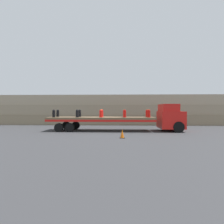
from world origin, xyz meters
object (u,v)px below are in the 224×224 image
at_px(fire_hydrant_red_near_4, 149,114).
at_px(fire_hydrant_red_far_4, 147,113).
at_px(fire_hydrant_black_near_0, 54,114).
at_px(fire_hydrant_red_far_2, 102,113).
at_px(truck_cab, 171,117).
at_px(fire_hydrant_red_near_2, 101,114).
at_px(fire_hydrant_black_far_1, 80,113).
at_px(fire_hydrant_red_near_3, 125,114).
at_px(fire_hydrant_black_near_1, 77,114).
at_px(flatbed_trailer, 97,119).
at_px(traffic_cone, 122,134).
at_px(fire_hydrant_red_far_3, 124,113).
at_px(fire_hydrant_black_far_0, 58,113).

relative_size(fire_hydrant_red_near_4, fire_hydrant_red_far_4, 1.00).
xyz_separation_m(fire_hydrant_black_near_0, fire_hydrant_red_far_2, (4.64, 1.11, 0.00)).
relative_size(truck_cab, fire_hydrant_red_near_2, 3.55).
bearing_deg(fire_hydrant_black_far_1, fire_hydrant_red_near_3, -13.51).
relative_size(fire_hydrant_black_near_1, fire_hydrant_red_near_2, 1.00).
distance_m(fire_hydrant_black_near_0, fire_hydrant_red_far_2, 4.77).
relative_size(flatbed_trailer, fire_hydrant_red_near_3, 13.81).
height_order(fire_hydrant_black_near_1, fire_hydrant_red_near_2, same).
xyz_separation_m(fire_hydrant_black_far_1, fire_hydrant_red_far_2, (2.32, 0.00, 0.00)).
bearing_deg(fire_hydrant_black_far_1, traffic_cone, -49.46).
height_order(flatbed_trailer, fire_hydrant_red_far_3, fire_hydrant_red_far_3).
height_order(flatbed_trailer, fire_hydrant_red_near_4, fire_hydrant_red_near_4).
relative_size(fire_hydrant_red_far_3, fire_hydrant_red_far_4, 1.00).
bearing_deg(flatbed_trailer, fire_hydrant_black_near_1, -163.48).
bearing_deg(fire_hydrant_red_far_2, fire_hydrant_red_far_3, 0.00).
xyz_separation_m(fire_hydrant_red_near_3, fire_hydrant_red_near_4, (2.32, 0.00, 0.00)).
xyz_separation_m(fire_hydrant_red_near_2, fire_hydrant_red_far_3, (2.32, 1.11, 0.00)).
distance_m(truck_cab, fire_hydrant_black_far_1, 9.26).
distance_m(fire_hydrant_black_near_1, fire_hydrant_black_far_1, 1.11).
height_order(fire_hydrant_black_far_1, fire_hydrant_red_near_3, same).
relative_size(fire_hydrant_black_far_1, fire_hydrant_red_far_4, 1.00).
height_order(fire_hydrant_black_far_0, fire_hydrant_red_near_2, same).
bearing_deg(fire_hydrant_red_far_2, fire_hydrant_red_near_4, -13.51).
distance_m(fire_hydrant_black_near_1, fire_hydrant_red_far_4, 7.05).
relative_size(fire_hydrant_black_far_0, fire_hydrant_red_near_3, 1.00).
relative_size(fire_hydrant_black_far_0, fire_hydrant_red_far_3, 1.00).
distance_m(fire_hydrant_black_near_0, traffic_cone, 7.86).
height_order(truck_cab, fire_hydrant_red_near_2, truck_cab).
distance_m(truck_cab, fire_hydrant_red_far_2, 6.95).
distance_m(fire_hydrant_red_far_2, fire_hydrant_red_near_3, 2.57).
bearing_deg(flatbed_trailer, fire_hydrant_red_far_2, 51.72).
bearing_deg(fire_hydrant_red_far_3, fire_hydrant_black_near_1, -166.49).
bearing_deg(fire_hydrant_black_far_0, fire_hydrant_black_near_1, -25.67).
distance_m(flatbed_trailer, fire_hydrant_black_far_1, 2.05).
bearing_deg(fire_hydrant_black_far_0, flatbed_trailer, -7.56).
distance_m(fire_hydrant_black_near_1, fire_hydrant_red_near_2, 2.32).
xyz_separation_m(fire_hydrant_red_near_2, traffic_cone, (2.01, -3.94, -1.41)).
distance_m(fire_hydrant_red_far_2, traffic_cone, 5.62).
distance_m(fire_hydrant_red_near_2, fire_hydrant_red_near_3, 2.32).
xyz_separation_m(fire_hydrant_red_near_2, fire_hydrant_red_near_3, (2.32, 0.00, 0.00)).
relative_size(flatbed_trailer, fire_hydrant_red_far_4, 13.81).
bearing_deg(fire_hydrant_black_near_1, traffic_cone, -42.35).
distance_m(flatbed_trailer, fire_hydrant_black_far_0, 4.28).
height_order(flatbed_trailer, fire_hydrant_black_far_1, fire_hydrant_black_far_1).
bearing_deg(truck_cab, fire_hydrant_red_near_3, -173.08).
bearing_deg(fire_hydrant_black_near_0, flatbed_trailer, 7.56).
height_order(fire_hydrant_black_far_1, fire_hydrant_red_far_4, same).
distance_m(fire_hydrant_black_near_1, traffic_cone, 6.02).
distance_m(fire_hydrant_red_near_4, fire_hydrant_red_far_4, 1.11).
height_order(fire_hydrant_black_far_0, fire_hydrant_black_near_1, same).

